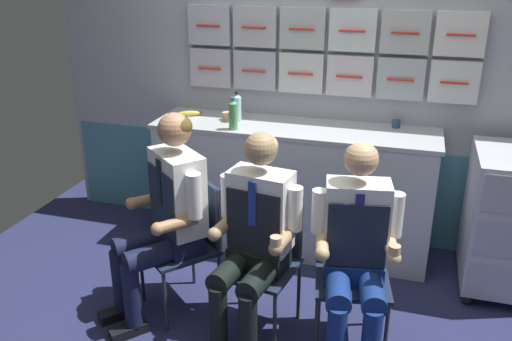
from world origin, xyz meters
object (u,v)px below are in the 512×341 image
(service_trolley, at_px, (500,217))
(folding_chair_right, at_px, (266,246))
(water_bottle_clear, at_px, (233,115))
(crew_member_left, at_px, (166,209))
(crew_member_by_counter, at_px, (356,248))
(coffee_cup_spare, at_px, (396,123))
(folding_chair_by_counter, at_px, (352,257))
(folding_chair_left, at_px, (192,231))
(crew_member_right, at_px, (254,234))
(snack_banana, at_px, (190,113))

(service_trolley, xyz_separation_m, folding_chair_right, (-1.34, -0.78, -0.00))
(water_bottle_clear, bearing_deg, crew_member_left, -99.66)
(folding_chair_right, xyz_separation_m, water_bottle_clear, (-0.45, 0.75, 0.55))
(crew_member_by_counter, distance_m, water_bottle_clear, 1.38)
(service_trolley, relative_size, coffee_cup_spare, 16.40)
(crew_member_by_counter, bearing_deg, coffee_cup_spare, 85.04)
(crew_member_left, xyz_separation_m, folding_chair_by_counter, (1.08, 0.09, -0.19))
(service_trolley, height_order, folding_chair_left, service_trolley)
(crew_member_left, xyz_separation_m, crew_member_by_counter, (1.11, -0.07, -0.04))
(folding_chair_by_counter, bearing_deg, crew_member_by_counter, -79.76)
(coffee_cup_spare, bearing_deg, folding_chair_left, -136.42)
(crew_member_right, relative_size, coffee_cup_spare, 21.21)
(crew_member_left, xyz_separation_m, snack_banana, (-0.28, 1.04, 0.27))
(folding_chair_left, relative_size, snack_banana, 4.77)
(snack_banana, bearing_deg, coffee_cup_spare, 5.27)
(folding_chair_left, distance_m, snack_banana, 1.10)
(crew_member_by_counter, height_order, snack_banana, crew_member_by_counter)
(crew_member_right, relative_size, folding_chair_by_counter, 1.48)
(service_trolley, height_order, crew_member_left, crew_member_left)
(folding_chair_by_counter, relative_size, snack_banana, 4.77)
(folding_chair_by_counter, distance_m, snack_banana, 1.73)
(crew_member_right, relative_size, crew_member_by_counter, 1.01)
(service_trolley, xyz_separation_m, crew_member_left, (-1.93, -0.85, 0.19))
(folding_chair_left, bearing_deg, folding_chair_right, -5.89)
(service_trolley, bearing_deg, crew_member_right, -145.43)
(folding_chair_left, relative_size, crew_member_right, 0.68)
(folding_chair_by_counter, bearing_deg, crew_member_right, -160.78)
(crew_member_left, relative_size, crew_member_right, 1.04)
(service_trolley, relative_size, folding_chair_right, 1.14)
(folding_chair_left, relative_size, coffee_cup_spare, 14.34)
(snack_banana, bearing_deg, service_trolley, -4.92)
(crew_member_right, xyz_separation_m, snack_banana, (-0.85, 1.13, 0.31))
(folding_chair_by_counter, bearing_deg, snack_banana, 145.11)
(water_bottle_clear, bearing_deg, coffee_cup_spare, 18.50)
(folding_chair_right, bearing_deg, crew_member_left, -173.23)
(service_trolley, relative_size, snack_banana, 5.45)
(crew_member_left, height_order, coffee_cup_spare, crew_member_left)
(crew_member_by_counter, distance_m, snack_banana, 1.81)
(folding_chair_left, relative_size, folding_chair_by_counter, 1.00)
(crew_member_by_counter, relative_size, coffee_cup_spare, 21.00)
(folding_chair_by_counter, xyz_separation_m, water_bottle_clear, (-0.94, 0.73, 0.55))
(folding_chair_right, distance_m, coffee_cup_spare, 1.37)
(snack_banana, bearing_deg, folding_chair_right, -48.22)
(crew_member_by_counter, bearing_deg, snack_banana, 141.43)
(folding_chair_left, height_order, water_bottle_clear, water_bottle_clear)
(crew_member_by_counter, bearing_deg, folding_chair_right, 165.23)
(crew_member_right, height_order, folding_chair_by_counter, crew_member_right)
(water_bottle_clear, relative_size, snack_banana, 1.32)
(snack_banana, bearing_deg, folding_chair_by_counter, -34.89)
(crew_member_left, height_order, folding_chair_right, crew_member_left)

